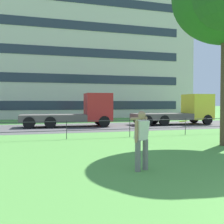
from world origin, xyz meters
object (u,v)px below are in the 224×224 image
(person_thrower, at_px, (141,138))
(flatbed_truck_left, at_px, (80,112))
(apartment_building_background, at_px, (67,58))
(flatbed_truck_right, at_px, (183,111))
(frisbee, at_px, (183,121))

(person_thrower, distance_m, flatbed_truck_left, 14.69)
(person_thrower, relative_size, apartment_building_background, 0.05)
(person_thrower, relative_size, flatbed_truck_left, 0.23)
(person_thrower, relative_size, flatbed_truck_right, 0.23)
(frisbee, distance_m, apartment_building_background, 31.59)
(flatbed_truck_left, xyz_separation_m, flatbed_truck_right, (9.41, -0.30, 0.00))
(flatbed_truck_right, bearing_deg, frisbee, -121.04)
(flatbed_truck_right, relative_size, apartment_building_background, 0.21)
(person_thrower, bearing_deg, apartment_building_background, 87.41)
(person_thrower, xyz_separation_m, apartment_building_background, (1.44, 31.78, 7.56))
(person_thrower, height_order, apartment_building_background, apartment_building_background)
(person_thrower, xyz_separation_m, flatbed_truck_left, (0.57, 14.67, 0.29))
(person_thrower, xyz_separation_m, flatbed_truck_right, (9.98, 14.37, 0.29))
(person_thrower, distance_m, apartment_building_background, 32.70)
(person_thrower, height_order, flatbed_truck_left, flatbed_truck_left)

